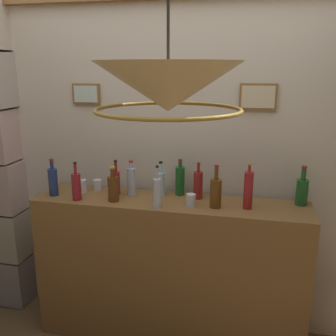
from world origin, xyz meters
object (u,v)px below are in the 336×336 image
at_px(liquor_bottle_brandy, 216,192).
at_px(liquor_bottle_scotch, 53,181).
at_px(liquor_bottle_tequila, 76,186).
at_px(liquor_bottle_gin, 131,181).
at_px(glass_tumbler_shot, 97,185).
at_px(liquor_bottle_rum, 161,183).
at_px(liquor_bottle_vermouth, 116,182).
at_px(pendant_lamp, 168,88).
at_px(liquor_bottle_mezcal, 198,185).
at_px(liquor_bottle_vodka, 248,190).
at_px(liquor_bottle_rye, 113,188).
at_px(liquor_bottle_port, 180,180).
at_px(glass_tumbler_rocks, 191,200).
at_px(glass_tumbler_highball, 82,186).
at_px(liquor_bottle_bourbon, 302,191).
at_px(liquor_bottle_amaro, 157,192).

distance_m(liquor_bottle_brandy, liquor_bottle_scotch, 1.16).
relative_size(liquor_bottle_tequila, liquor_bottle_gin, 1.05).
height_order(liquor_bottle_tequila, glass_tumbler_shot, liquor_bottle_tequila).
xyz_separation_m(liquor_bottle_rum, liquor_bottle_gin, (-0.21, -0.03, 0.01)).
relative_size(liquor_bottle_vermouth, pendant_lamp, 0.42).
bearing_deg(liquor_bottle_vermouth, liquor_bottle_gin, 3.59).
bearing_deg(liquor_bottle_rum, liquor_bottle_brandy, -19.44).
bearing_deg(liquor_bottle_scotch, liquor_bottle_gin, 12.79).
distance_m(liquor_bottle_mezcal, liquor_bottle_rum, 0.27).
xyz_separation_m(liquor_bottle_brandy, liquor_bottle_scotch, (-1.16, -0.01, 0.00)).
height_order(liquor_bottle_vodka, liquor_bottle_scotch, liquor_bottle_vodka).
distance_m(liquor_bottle_rye, liquor_bottle_brandy, 0.70).
xyz_separation_m(liquor_bottle_tequila, liquor_bottle_vermouth, (0.23, 0.17, -0.01)).
distance_m(liquor_bottle_rum, liquor_bottle_port, 0.14).
height_order(liquor_bottle_rum, glass_tumbler_rocks, liquor_bottle_rum).
relative_size(liquor_bottle_rum, glass_tumbler_highball, 2.67).
xyz_separation_m(liquor_bottle_tequila, liquor_bottle_gin, (0.34, 0.18, 0.01)).
bearing_deg(liquor_bottle_scotch, glass_tumbler_shot, 34.38).
distance_m(liquor_bottle_bourbon, liquor_bottle_scotch, 1.73).
distance_m(liquor_bottle_brandy, liquor_bottle_vodka, 0.21).
bearing_deg(liquor_bottle_brandy, liquor_bottle_rum, 160.56).
xyz_separation_m(liquor_bottle_rye, liquor_bottle_vermouth, (-0.03, 0.14, -0.00)).
bearing_deg(liquor_bottle_vodka, liquor_bottle_rum, 168.82).
relative_size(liquor_bottle_amaro, liquor_bottle_rye, 1.18).
relative_size(liquor_bottle_amaro, liquor_bottle_tequila, 1.06).
distance_m(liquor_bottle_tequila, liquor_bottle_brandy, 0.96).
height_order(liquor_bottle_amaro, liquor_bottle_vermouth, liquor_bottle_amaro).
height_order(glass_tumbler_highball, glass_tumbler_shot, glass_tumbler_highball).
distance_m(liquor_bottle_port, glass_tumbler_highball, 0.73).
xyz_separation_m(liquor_bottle_bourbon, liquor_bottle_amaro, (-0.93, -0.26, 0.01)).
distance_m(liquor_bottle_vodka, pendant_lamp, 1.18).
bearing_deg(liquor_bottle_brandy, glass_tumbler_rocks, -174.41).
bearing_deg(liquor_bottle_brandy, glass_tumbler_highball, 174.69).
height_order(liquor_bottle_rye, liquor_bottle_brandy, liquor_bottle_brandy).
distance_m(liquor_bottle_vermouth, glass_tumbler_highball, 0.27).
bearing_deg(liquor_bottle_rum, glass_tumbler_highball, -175.09).
relative_size(liquor_bottle_mezcal, liquor_bottle_vodka, 0.85).
relative_size(liquor_bottle_bourbon, liquor_bottle_amaro, 0.94).
bearing_deg(liquor_bottle_gin, liquor_bottle_vodka, -6.32).
xyz_separation_m(glass_tumbler_shot, pendant_lamp, (0.78, -1.04, 0.78)).
distance_m(liquor_bottle_amaro, liquor_bottle_vodka, 0.59).
distance_m(liquor_bottle_bourbon, liquor_bottle_amaro, 0.97).
bearing_deg(liquor_bottle_vermouth, liquor_bottle_scotch, -164.92).
bearing_deg(liquor_bottle_gin, liquor_bottle_vermouth, -176.41).
distance_m(liquor_bottle_amaro, liquor_bottle_port, 0.30).
relative_size(liquor_bottle_amaro, liquor_bottle_port, 1.08).
bearing_deg(liquor_bottle_amaro, glass_tumbler_highball, 163.61).
bearing_deg(liquor_bottle_port, pendant_lamp, -82.03).
xyz_separation_m(liquor_bottle_rye, liquor_bottle_port, (0.42, 0.23, 0.01)).
xyz_separation_m(liquor_bottle_tequila, liquor_bottle_brandy, (0.96, 0.06, 0.00)).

